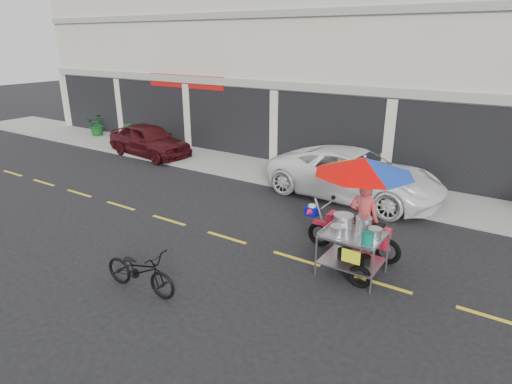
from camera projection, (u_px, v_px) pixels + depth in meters
The scene contains 10 objects.
ground at pixel (296, 259), 9.79m from camera, with size 90.00×90.00×0.00m, color black.
sidewalk at pixel (375, 189), 14.10m from camera, with size 45.00×3.00×0.15m, color gray.
shophouse_block at pixel (510, 54), 15.24m from camera, with size 36.00×8.11×10.40m.
centerline at pixel (296, 259), 9.79m from camera, with size 42.00×0.10×0.01m, color gold.
maroon_sedan at pixel (149, 140), 18.13m from camera, with size 1.63×4.06×1.38m, color #3C0C10.
white_pickup at pixel (355, 175), 13.33m from camera, with size 2.51×5.44×1.51m, color white.
plant_tall at pixel (97, 124), 21.39m from camera, with size 1.01×0.88×1.12m, color #0F4817.
plant_short at pixel (127, 133), 19.96m from camera, with size 0.50×0.50×0.90m, color #0F4817.
near_bicycle at pixel (140, 270), 8.42m from camera, with size 0.60×1.72×0.91m, color black.
food_vendor_rig at pixel (361, 197), 8.89m from camera, with size 2.59×2.07×2.63m.
Camera 1 is at (3.99, -7.78, 4.76)m, focal length 30.00 mm.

